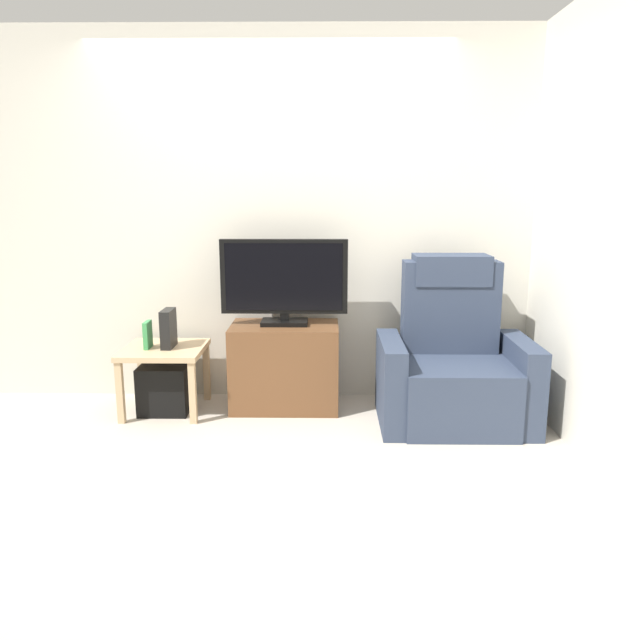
{
  "coord_description": "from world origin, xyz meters",
  "views": [
    {
      "loc": [
        0.4,
        -3.33,
        1.52
      ],
      "look_at": [
        0.35,
        0.5,
        0.7
      ],
      "focal_mm": 34.78,
      "sensor_mm": 36.0,
      "label": 1
    }
  ],
  "objects_px": {
    "side_table": "(164,357)",
    "book_upright": "(148,335)",
    "television": "(284,280)",
    "recliner_armchair": "(453,365)",
    "subwoofer_box": "(166,387)",
    "game_console": "(168,328)",
    "tv_stand": "(285,366)"
  },
  "relations": [
    {
      "from": "television",
      "to": "side_table",
      "type": "relative_size",
      "value": 1.61
    },
    {
      "from": "book_upright",
      "to": "game_console",
      "type": "xyz_separation_m",
      "value": [
        0.14,
        0.03,
        0.04
      ]
    },
    {
      "from": "recliner_armchair",
      "to": "game_console",
      "type": "xyz_separation_m",
      "value": [
        -1.91,
        0.15,
        0.21
      ]
    },
    {
      "from": "tv_stand",
      "to": "game_console",
      "type": "bearing_deg",
      "value": -174.26
    },
    {
      "from": "television",
      "to": "recliner_armchair",
      "type": "xyz_separation_m",
      "value": [
        1.13,
        -0.25,
        -0.53
      ]
    },
    {
      "from": "tv_stand",
      "to": "recliner_armchair",
      "type": "height_order",
      "value": "recliner_armchair"
    },
    {
      "from": "side_table",
      "to": "game_console",
      "type": "distance_m",
      "value": 0.2
    },
    {
      "from": "recliner_armchair",
      "to": "tv_stand",
      "type": "bearing_deg",
      "value": 169.77
    },
    {
      "from": "recliner_armchair",
      "to": "subwoofer_box",
      "type": "xyz_separation_m",
      "value": [
        -1.95,
        0.14,
        -0.21
      ]
    },
    {
      "from": "side_table",
      "to": "book_upright",
      "type": "bearing_deg",
      "value": -168.69
    },
    {
      "from": "subwoofer_box",
      "to": "game_console",
      "type": "relative_size",
      "value": 1.28
    },
    {
      "from": "book_upright",
      "to": "game_console",
      "type": "height_order",
      "value": "game_console"
    },
    {
      "from": "television",
      "to": "game_console",
      "type": "distance_m",
      "value": 0.85
    },
    {
      "from": "subwoofer_box",
      "to": "game_console",
      "type": "distance_m",
      "value": 0.42
    },
    {
      "from": "recliner_armchair",
      "to": "side_table",
      "type": "relative_size",
      "value": 2.0
    },
    {
      "from": "recliner_armchair",
      "to": "book_upright",
      "type": "xyz_separation_m",
      "value": [
        -2.05,
        0.12,
        0.17
      ]
    },
    {
      "from": "tv_stand",
      "to": "recliner_armchair",
      "type": "bearing_deg",
      "value": -11.57
    },
    {
      "from": "television",
      "to": "subwoofer_box",
      "type": "xyz_separation_m",
      "value": [
        -0.82,
        -0.11,
        -0.74
      ]
    },
    {
      "from": "recliner_armchair",
      "to": "book_upright",
      "type": "height_order",
      "value": "recliner_armchair"
    },
    {
      "from": "tv_stand",
      "to": "television",
      "type": "height_order",
      "value": "television"
    },
    {
      "from": "television",
      "to": "book_upright",
      "type": "relative_size",
      "value": 4.7
    },
    {
      "from": "television",
      "to": "game_console",
      "type": "height_order",
      "value": "television"
    },
    {
      "from": "television",
      "to": "tv_stand",
      "type": "bearing_deg",
      "value": -90.0
    },
    {
      "from": "television",
      "to": "subwoofer_box",
      "type": "height_order",
      "value": "television"
    },
    {
      "from": "side_table",
      "to": "book_upright",
      "type": "height_order",
      "value": "book_upright"
    },
    {
      "from": "recliner_armchair",
      "to": "subwoofer_box",
      "type": "height_order",
      "value": "recliner_armchair"
    },
    {
      "from": "subwoofer_box",
      "to": "game_console",
      "type": "xyz_separation_m",
      "value": [
        0.04,
        0.01,
        0.42
      ]
    },
    {
      "from": "television",
      "to": "subwoofer_box",
      "type": "bearing_deg",
      "value": -172.51
    },
    {
      "from": "book_upright",
      "to": "game_console",
      "type": "distance_m",
      "value": 0.14
    },
    {
      "from": "tv_stand",
      "to": "subwoofer_box",
      "type": "distance_m",
      "value": 0.84
    },
    {
      "from": "tv_stand",
      "to": "game_console",
      "type": "relative_size",
      "value": 2.85
    },
    {
      "from": "side_table",
      "to": "book_upright",
      "type": "relative_size",
      "value": 2.93
    }
  ]
}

